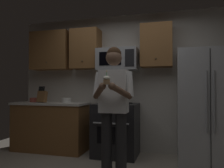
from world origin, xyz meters
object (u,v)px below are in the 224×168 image
Objects in this scene: bowl_small_colored at (34,100)px; cupcake at (107,80)px; knife_block at (42,96)px; refrigerator at (207,107)px; bowl_large_white at (66,100)px; oven_range at (116,129)px; person at (114,103)px; microwave at (118,60)px.

cupcake is at bearing -34.51° from bowl_small_colored.
cupcake is at bearing -36.27° from knife_block.
bowl_large_white is (-2.50, 0.10, 0.07)m from refrigerator.
cupcake is at bearing -80.93° from oven_range.
refrigerator is 5.63× the size of knife_block.
refrigerator is 1.58m from person.
knife_block is 1.84× the size of cupcake.
microwave is 1.87m from bowl_small_colored.
microwave is 1.63m from knife_block.
bowl_large_white reaches higher than bowl_small_colored.
microwave is at bearing 98.29° from cupcake.
refrigerator is at bearing 43.17° from cupcake.
cupcake is (1.67, -1.23, 0.25)m from knife_block.
cupcake is (-0.00, -0.33, 0.30)m from person.
person is 10.13× the size of cupcake.
person is at bearing -28.25° from knife_block.
cupcake reaches higher than bowl_small_colored.
cupcake is (1.91, -1.31, 0.33)m from bowl_small_colored.
microwave is 4.26× the size of cupcake.
oven_range is at bearing -3.27° from bowl_large_white.
person is at bearing -27.25° from bowl_small_colored.
bowl_large_white is 1.11× the size of cupcake.
refrigerator reaches higher than bowl_large_white.
oven_range is 1.09m from person.
microwave is at bearing 2.27° from bowl_small_colored.
knife_block is at bearing -174.22° from microwave.
knife_block is at bearing -178.84° from oven_range.
microwave is 1.46m from cupcake.
knife_block is at bearing 151.75° from person.
bowl_large_white is at bearing 132.48° from cupcake.
oven_range is at bearing 1.16° from knife_block.
person is at bearing -77.81° from oven_range.
bowl_large_white is at bearing 140.68° from person.
oven_range is 1.58m from knife_block.
microwave reaches higher than oven_range.
knife_block is (-2.97, 0.01, 0.14)m from refrigerator.
knife_block is 0.18× the size of person.
person is (1.20, -0.99, 0.03)m from bowl_large_white.
refrigerator is at bearing 34.41° from person.
bowl_small_colored is 2.33m from cupcake.
bowl_large_white is 0.70m from bowl_small_colored.
microwave is (0.00, 0.12, 1.26)m from oven_range.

